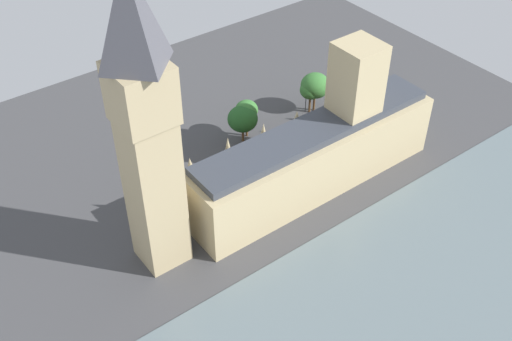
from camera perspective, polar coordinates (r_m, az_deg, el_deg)
The scene contains 14 objects.
ground_plane at distance 133.85m, azimuth 4.47°, elevation -0.87°, with size 137.07×137.07×0.00m, color #424244.
river_thames at distance 118.20m, azimuth 15.33°, elevation -9.40°, with size 39.13×123.37×0.25m, color slate.
parliament_building at distance 128.20m, azimuth 5.84°, elevation 1.93°, with size 12.27×56.57×29.88m.
clock_tower at distance 99.67m, azimuth -10.04°, elevation 4.08°, with size 9.07×9.07×57.46m.
car_white_kerbside at distance 148.69m, azimuth 5.87°, elevation 4.19°, with size 2.13×4.52×1.74m.
double_decker_bus_far_end at distance 141.81m, azimuth 3.75°, elevation 3.21°, with size 3.32×10.66×4.75m.
car_dark_green_by_river_gate at distance 136.41m, azimuth -0.04°, elevation 0.68°, with size 2.00×4.67×1.74m.
pedestrian_under_trees at distance 143.17m, azimuth 6.56°, elevation 2.47°, with size 0.65×0.57×1.66m.
pedestrian_midblock at distance 144.84m, azimuth 7.00°, elevation 2.90°, with size 0.47×0.57×1.53m.
plane_tree_leading at distance 141.74m, azimuth -0.86°, elevation 5.53°, with size 5.19×5.19×9.43m.
plane_tree_corner at distance 140.65m, azimuth -1.23°, elevation 4.72°, with size 6.85×6.85×9.08m.
plane_tree_trailing at distance 151.27m, azimuth 5.42°, elevation 7.71°, with size 7.04×7.04×10.06m.
plane_tree_opposite_hall at distance 150.90m, azimuth 5.00°, elevation 7.31°, with size 5.21×5.21×8.54m.
street_lamp_near_tower at distance 152.29m, azimuth 4.59°, elevation 6.85°, with size 0.56×0.56×6.40m.
Camera 1 is at (-74.71, 69.13, 86.92)m, focal length 43.92 mm.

